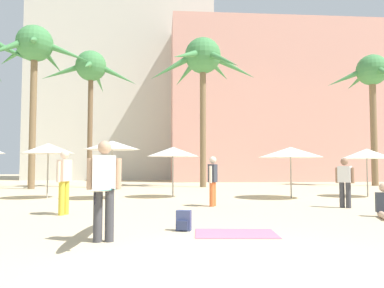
{
  "coord_description": "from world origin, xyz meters",
  "views": [
    {
      "loc": [
        -0.89,
        -4.8,
        1.33
      ],
      "look_at": [
        0.05,
        7.7,
        2.07
      ],
      "focal_mm": 35.55,
      "sensor_mm": 36.0,
      "label": 1
    }
  ],
  "objects_px": {
    "cafe_umbrella_4": "(173,152)",
    "person_far_left": "(105,187)",
    "palm_tree_center": "(34,52)",
    "cafe_umbrella_2": "(112,145)",
    "cafe_umbrella_0": "(291,152)",
    "cafe_umbrella_3": "(367,154)",
    "person_near_left": "(213,179)",
    "person_mid_left": "(64,179)",
    "beach_towel": "(236,233)",
    "palm_tree_far_right": "(91,72)",
    "person_far_right": "(345,180)",
    "palm_tree_right": "(203,63)",
    "cafe_umbrella_5": "(48,148)",
    "palm_tree_far_left": "(372,78)",
    "backpack": "(184,221)"
  },
  "relations": [
    {
      "from": "cafe_umbrella_4",
      "to": "person_far_left",
      "type": "height_order",
      "value": "cafe_umbrella_4"
    },
    {
      "from": "palm_tree_center",
      "to": "cafe_umbrella_2",
      "type": "relative_size",
      "value": 4.12
    },
    {
      "from": "cafe_umbrella_0",
      "to": "cafe_umbrella_4",
      "type": "bearing_deg",
      "value": 170.36
    },
    {
      "from": "cafe_umbrella_3",
      "to": "person_near_left",
      "type": "distance_m",
      "value": 8.11
    },
    {
      "from": "person_mid_left",
      "to": "beach_towel",
      "type": "bearing_deg",
      "value": -16.85
    },
    {
      "from": "cafe_umbrella_0",
      "to": "cafe_umbrella_3",
      "type": "distance_m",
      "value": 3.62
    },
    {
      "from": "beach_towel",
      "to": "person_mid_left",
      "type": "bearing_deg",
      "value": 141.88
    },
    {
      "from": "cafe_umbrella_0",
      "to": "cafe_umbrella_4",
      "type": "distance_m",
      "value": 4.99
    },
    {
      "from": "cafe_umbrella_3",
      "to": "person_mid_left",
      "type": "distance_m",
      "value": 12.84
    },
    {
      "from": "palm_tree_far_right",
      "to": "person_near_left",
      "type": "xyz_separation_m",
      "value": [
        6.29,
        -11.76,
        -6.45
      ]
    },
    {
      "from": "palm_tree_far_right",
      "to": "person_far_left",
      "type": "bearing_deg",
      "value": -78.32
    },
    {
      "from": "palm_tree_far_right",
      "to": "person_far_left",
      "type": "distance_m",
      "value": 18.9
    },
    {
      "from": "cafe_umbrella_2",
      "to": "person_far_right",
      "type": "xyz_separation_m",
      "value": [
        7.92,
        -3.91,
        -1.32
      ]
    },
    {
      "from": "palm_tree_right",
      "to": "beach_towel",
      "type": "height_order",
      "value": "palm_tree_right"
    },
    {
      "from": "palm_tree_center",
      "to": "person_far_left",
      "type": "distance_m",
      "value": 18.89
    },
    {
      "from": "person_far_left",
      "to": "person_mid_left",
      "type": "relative_size",
      "value": 1.67
    },
    {
      "from": "palm_tree_right",
      "to": "beach_towel",
      "type": "relative_size",
      "value": 6.12
    },
    {
      "from": "palm_tree_right",
      "to": "cafe_umbrella_4",
      "type": "bearing_deg",
      "value": -105.14
    },
    {
      "from": "palm_tree_far_right",
      "to": "cafe_umbrella_5",
      "type": "bearing_deg",
      "value": -91.19
    },
    {
      "from": "cafe_umbrella_4",
      "to": "cafe_umbrella_5",
      "type": "height_order",
      "value": "cafe_umbrella_5"
    },
    {
      "from": "palm_tree_far_left",
      "to": "person_far_right",
      "type": "relative_size",
      "value": 5.71
    },
    {
      "from": "cafe_umbrella_3",
      "to": "beach_towel",
      "type": "relative_size",
      "value": 1.34
    },
    {
      "from": "cafe_umbrella_4",
      "to": "person_far_right",
      "type": "height_order",
      "value": "cafe_umbrella_4"
    },
    {
      "from": "palm_tree_far_left",
      "to": "beach_towel",
      "type": "distance_m",
      "value": 23.27
    },
    {
      "from": "palm_tree_far_right",
      "to": "person_mid_left",
      "type": "relative_size",
      "value": 4.92
    },
    {
      "from": "person_far_left",
      "to": "person_near_left",
      "type": "xyz_separation_m",
      "value": [
        2.69,
        5.65,
        -0.04
      ]
    },
    {
      "from": "cafe_umbrella_4",
      "to": "palm_tree_far_left",
      "type": "bearing_deg",
      "value": 31.89
    },
    {
      "from": "palm_tree_far_right",
      "to": "cafe_umbrella_2",
      "type": "relative_size",
      "value": 3.67
    },
    {
      "from": "palm_tree_center",
      "to": "palm_tree_right",
      "type": "relative_size",
      "value": 1.01
    },
    {
      "from": "palm_tree_far_right",
      "to": "cafe_umbrella_5",
      "type": "relative_size",
      "value": 3.8
    },
    {
      "from": "beach_towel",
      "to": "person_far_left",
      "type": "height_order",
      "value": "person_far_left"
    },
    {
      "from": "cafe_umbrella_2",
      "to": "person_far_right",
      "type": "distance_m",
      "value": 8.93
    },
    {
      "from": "cafe_umbrella_0",
      "to": "person_near_left",
      "type": "bearing_deg",
      "value": -141.26
    },
    {
      "from": "person_far_right",
      "to": "person_mid_left",
      "type": "distance_m",
      "value": 8.62
    },
    {
      "from": "cafe_umbrella_0",
      "to": "person_far_right",
      "type": "height_order",
      "value": "cafe_umbrella_0"
    },
    {
      "from": "cafe_umbrella_2",
      "to": "person_mid_left",
      "type": "height_order",
      "value": "cafe_umbrella_2"
    },
    {
      "from": "cafe_umbrella_3",
      "to": "person_far_right",
      "type": "height_order",
      "value": "cafe_umbrella_3"
    },
    {
      "from": "person_far_left",
      "to": "person_near_left",
      "type": "relative_size",
      "value": 1.78
    },
    {
      "from": "palm_tree_center",
      "to": "cafe_umbrella_3",
      "type": "xyz_separation_m",
      "value": [
        16.68,
        -7.0,
        -6.33
      ]
    },
    {
      "from": "palm_tree_right",
      "to": "person_mid_left",
      "type": "distance_m",
      "value": 16.25
    },
    {
      "from": "cafe_umbrella_5",
      "to": "person_mid_left",
      "type": "height_order",
      "value": "cafe_umbrella_5"
    },
    {
      "from": "person_far_left",
      "to": "person_near_left",
      "type": "bearing_deg",
      "value": -32.51
    },
    {
      "from": "palm_tree_far_left",
      "to": "cafe_umbrella_4",
      "type": "relative_size",
      "value": 4.05
    },
    {
      "from": "cafe_umbrella_4",
      "to": "backpack",
      "type": "distance_m",
      "value": 8.69
    },
    {
      "from": "person_near_left",
      "to": "cafe_umbrella_0",
      "type": "bearing_deg",
      "value": 63.55
    },
    {
      "from": "palm_tree_far_left",
      "to": "person_far_right",
      "type": "xyz_separation_m",
      "value": [
        -8.69,
        -13.35,
        -6.63
      ]
    },
    {
      "from": "cafe_umbrella_5",
      "to": "backpack",
      "type": "xyz_separation_m",
      "value": [
        5.23,
        -8.37,
        -1.87
      ]
    },
    {
      "from": "beach_towel",
      "to": "person_far_left",
      "type": "xyz_separation_m",
      "value": [
        -2.47,
        -0.49,
        0.94
      ]
    },
    {
      "from": "palm_tree_far_left",
      "to": "person_far_left",
      "type": "bearing_deg",
      "value": -130.51
    },
    {
      "from": "cafe_umbrella_0",
      "to": "cafe_umbrella_5",
      "type": "distance_m",
      "value": 10.17
    }
  ]
}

